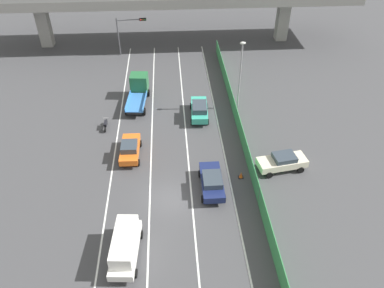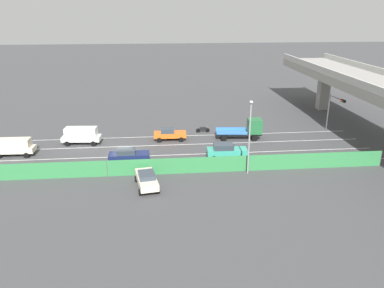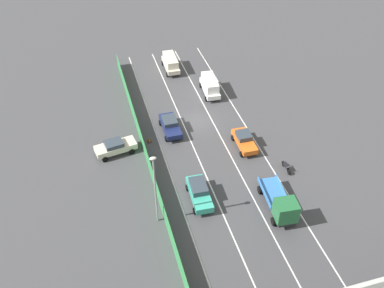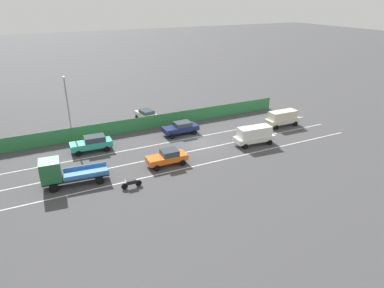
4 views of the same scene
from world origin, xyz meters
name	(u,v)px [view 3 (image 3 of 4)]	position (x,y,z in m)	size (l,w,h in m)	color
ground_plane	(197,121)	(0.00, 0.00, 0.00)	(300.00, 300.00, 0.00)	#424244
lane_line_left_edge	(259,147)	(-5.33, 6.55, 0.00)	(0.14, 49.09, 0.01)	silver
lane_line_mid_left	(229,153)	(-1.78, 6.55, 0.00)	(0.14, 49.09, 0.01)	silver
lane_line_mid_right	(198,158)	(1.78, 6.55, 0.00)	(0.14, 49.09, 0.01)	silver
lane_line_right_edge	(167,164)	(5.33, 6.55, 0.00)	(0.14, 49.09, 0.01)	silver
green_fence	(148,162)	(7.29, 6.55, 0.89)	(0.10, 45.19, 1.78)	#338447
car_van_white	(210,85)	(-3.33, -5.43, 1.25)	(2.28, 5.02, 2.21)	silver
car_van_cream	(171,62)	(0.18, -12.69, 1.20)	(2.03, 4.81, 2.11)	beige
car_taxi_teal	(199,192)	(3.42, 12.31, 0.97)	(2.13, 4.71, 1.77)	teal
car_taxi_orange	(244,140)	(-3.74, 5.97, 0.89)	(2.00, 4.29, 1.65)	orange
car_sedan_navy	(170,125)	(3.58, 1.00, 0.90)	(2.04, 4.58, 1.62)	navy
flatbed_truck_blue	(282,206)	(-3.35, 16.49, 1.40)	(2.66, 6.19, 2.75)	black
motorcycle	(286,167)	(-6.63, 10.82, 0.46)	(0.60, 1.95, 0.93)	black
parked_sedan_cream	(115,147)	(10.30, 3.17, 0.90)	(4.72, 2.55, 1.61)	beige
street_lamp	(155,185)	(7.92, 13.84, 4.76)	(0.60, 0.36, 7.94)	gray
traffic_cone	(149,140)	(6.37, 2.28, 0.27)	(0.47, 0.47, 0.58)	orange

